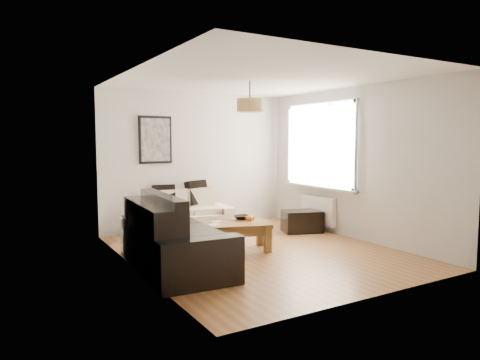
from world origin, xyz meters
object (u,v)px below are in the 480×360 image
coffee_table (235,237)px  ottoman (302,221)px  loveseat_cream (189,213)px  sofa_leather (175,235)px

coffee_table → ottoman: coffee_table is taller
ottoman → coffee_table: bearing=-162.2°
coffee_table → ottoman: bearing=17.8°
loveseat_cream → coffee_table: (0.08, -1.54, -0.15)m
loveseat_cream → coffee_table: 1.55m
sofa_leather → coffee_table: size_ratio=1.96×
loveseat_cream → ottoman: bearing=-20.8°
sofa_leather → ottoman: bearing=-68.4°
loveseat_cream → sofa_leather: sofa_leather is taller
sofa_leather → ottoman: sofa_leather is taller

